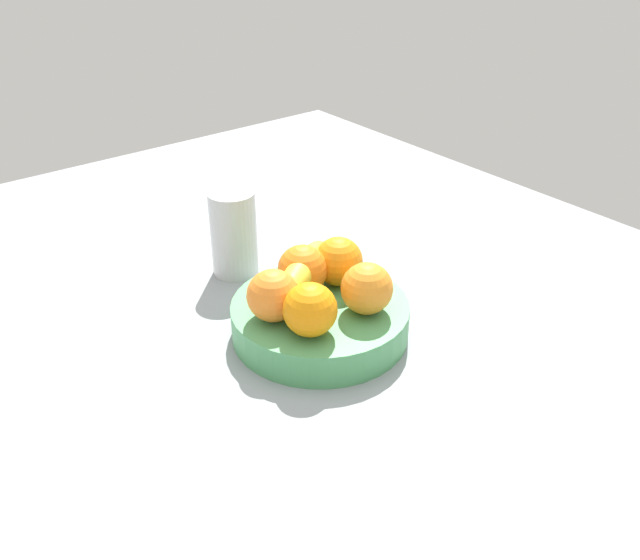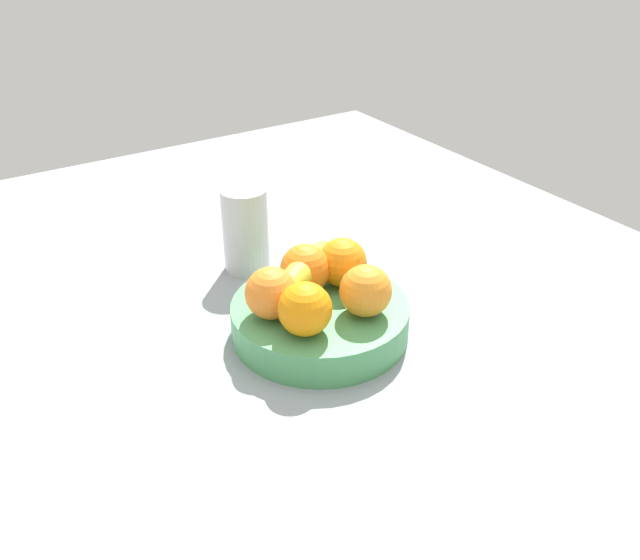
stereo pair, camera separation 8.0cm
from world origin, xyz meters
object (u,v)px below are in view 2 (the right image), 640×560
(orange_front_right, at_px, (342,262))
(banana_bunch, at_px, (302,277))
(orange_back_right, at_px, (305,309))
(orange_center, at_px, (305,269))
(thermos_tumbler, at_px, (246,230))
(orange_back_left, at_px, (271,293))
(orange_front_left, at_px, (366,291))
(fruit_bowl, at_px, (320,319))

(orange_front_right, height_order, banana_bunch, orange_front_right)
(orange_back_right, bearing_deg, orange_front_right, -55.31)
(orange_center, distance_m, thermos_tumbler, 0.19)
(orange_front_right, bearing_deg, banana_bunch, 87.01)
(orange_front_right, relative_size, orange_back_left, 1.00)
(orange_back_left, bearing_deg, orange_back_right, -163.32)
(orange_front_left, xyz_separation_m, orange_back_left, (0.06, 0.11, 0.00))
(orange_back_right, bearing_deg, fruit_bowl, -48.80)
(orange_front_right, bearing_deg, fruit_bowl, 117.64)
(orange_back_right, height_order, banana_bunch, orange_back_right)
(fruit_bowl, height_order, thermos_tumbler, thermos_tumbler)
(fruit_bowl, relative_size, orange_back_left, 3.50)
(fruit_bowl, distance_m, orange_center, 0.08)
(orange_back_right, bearing_deg, banana_bunch, -28.72)
(orange_back_right, bearing_deg, orange_back_left, 16.68)
(orange_front_left, distance_m, banana_bunch, 0.10)
(orange_center, distance_m, orange_back_left, 0.08)
(fruit_bowl, xyz_separation_m, banana_bunch, (0.03, 0.01, 0.06))
(fruit_bowl, height_order, banana_bunch, banana_bunch)
(orange_back_left, relative_size, orange_back_right, 1.00)
(fruit_bowl, distance_m, thermos_tumbler, 0.23)
(orange_front_right, bearing_deg, orange_back_left, 98.29)
(thermos_tumbler, bearing_deg, fruit_bowl, 179.34)
(orange_center, bearing_deg, orange_front_left, -158.78)
(orange_back_right, relative_size, thermos_tumbler, 0.51)
(orange_front_right, height_order, orange_center, same)
(orange_front_right, bearing_deg, orange_back_right, 124.69)
(orange_back_right, bearing_deg, thermos_tumbler, -11.50)
(orange_back_left, xyz_separation_m, orange_back_right, (-0.06, -0.02, 0.00))
(fruit_bowl, relative_size, thermos_tumbler, 1.77)
(orange_front_left, bearing_deg, orange_back_right, 86.37)
(orange_front_left, height_order, orange_back_right, same)
(banana_bunch, distance_m, thermos_tumbler, 0.20)
(banana_bunch, bearing_deg, thermos_tumbler, -3.49)
(orange_front_left, relative_size, orange_back_left, 1.00)
(fruit_bowl, bearing_deg, orange_center, -3.32)
(orange_back_left, bearing_deg, orange_front_left, -120.16)
(orange_back_right, distance_m, thermos_tumbler, 0.28)
(orange_back_right, bearing_deg, orange_front_left, -93.63)
(fruit_bowl, xyz_separation_m, orange_front_left, (-0.05, -0.04, 0.06))
(orange_back_right, distance_m, banana_bunch, 0.09)
(orange_back_right, xyz_separation_m, banana_bunch, (0.08, -0.04, -0.01))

